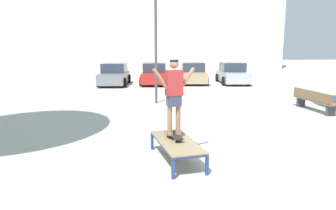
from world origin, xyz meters
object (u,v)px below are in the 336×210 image
(car_tan, at_px, (193,74))
(skater, at_px, (174,92))
(skate_box, at_px, (176,143))
(skateboard, at_px, (174,135))
(car_red, at_px, (155,74))
(car_silver, at_px, (232,74))
(park_bench, at_px, (314,100))
(light_post, at_px, (156,18))
(car_grey, at_px, (115,75))

(car_tan, bearing_deg, skater, -103.35)
(skate_box, bearing_deg, skateboard, 98.30)
(skater, height_order, car_red, skater)
(car_silver, height_order, park_bench, car_silver)
(light_post, bearing_deg, car_grey, 106.11)
(car_red, xyz_separation_m, park_bench, (5.55, -10.47, -0.24))
(skate_box, height_order, park_bench, park_bench)
(skateboard, bearing_deg, skate_box, -81.70)
(skater, xyz_separation_m, light_post, (0.24, 7.24, 2.29))
(car_tan, height_order, light_post, light_post)
(skate_box, distance_m, skateboard, 0.24)
(skater, bearing_deg, car_silver, 66.49)
(skateboard, xyz_separation_m, car_red, (0.82, 15.12, 0.15))
(skate_box, relative_size, skater, 1.17)
(park_bench, bearing_deg, car_tan, 104.49)
(skateboard, height_order, park_bench, park_bench)
(car_grey, xyz_separation_m, car_tan, (5.61, 0.35, 0.00))
(skateboard, xyz_separation_m, car_tan, (3.62, 15.27, 0.15))
(skate_box, distance_m, light_post, 8.19)
(park_bench, distance_m, light_post, 7.47)
(car_silver, distance_m, light_post, 10.24)
(car_red, distance_m, park_bench, 11.85)
(car_red, bearing_deg, skateboard, -93.11)
(skate_box, xyz_separation_m, skateboard, (-0.03, 0.20, 0.12))
(skater, xyz_separation_m, park_bench, (6.37, 4.65, -1.08))
(car_tan, bearing_deg, park_bench, -75.51)
(skater, relative_size, car_red, 0.39)
(park_bench, bearing_deg, car_red, 117.93)
(car_silver, bearing_deg, skateboard, -113.51)
(light_post, bearing_deg, park_bench, -22.90)
(skater, relative_size, park_bench, 0.70)
(skate_box, distance_m, car_silver, 16.29)
(skate_box, relative_size, car_silver, 0.46)
(car_tan, bearing_deg, skate_box, -103.07)
(skater, xyz_separation_m, car_red, (0.82, 15.12, -0.84))
(skate_box, bearing_deg, car_red, 87.05)
(skate_box, bearing_deg, light_post, 88.41)
(skater, bearing_deg, car_tan, 76.65)
(skateboard, height_order, skater, skater)
(car_grey, height_order, car_red, same)
(skater, height_order, park_bench, skater)
(car_grey, bearing_deg, park_bench, -50.88)
(skateboard, distance_m, light_post, 7.96)
(skateboard, relative_size, car_grey, 0.19)
(car_grey, bearing_deg, car_red, 3.94)
(skate_box, bearing_deg, park_bench, 37.45)
(skater, bearing_deg, skateboard, -78.63)
(skateboard, distance_m, car_red, 15.14)
(car_grey, xyz_separation_m, light_post, (2.22, -7.68, 3.13))
(car_red, xyz_separation_m, car_tan, (2.80, 0.16, 0.00))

